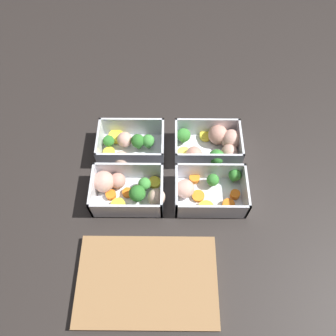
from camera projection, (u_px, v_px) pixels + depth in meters
name	position (u px, v px, depth m)	size (l,w,h in m)	color
ground_plane	(168.00, 172.00, 0.79)	(4.00, 4.00, 0.00)	#282321
container_near_left	(211.00, 144.00, 0.80)	(0.17, 0.12, 0.06)	silver
container_near_right	(128.00, 145.00, 0.80)	(0.16, 0.13, 0.06)	silver
container_far_left	(206.00, 191.00, 0.74)	(0.16, 0.12, 0.06)	silver
container_far_right	(125.00, 189.00, 0.74)	(0.18, 0.11, 0.06)	silver
cutting_board	(146.00, 281.00, 0.66)	(0.28, 0.18, 0.02)	olive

